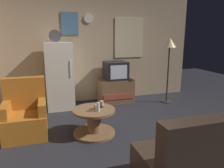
# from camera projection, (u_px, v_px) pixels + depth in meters

# --- Properties ---
(ground_plane) EXTENTS (12.00, 12.00, 0.00)m
(ground_plane) POSITION_uv_depth(u_px,v_px,m) (129.00, 142.00, 3.45)
(ground_plane) COLOR #232328
(wall_with_art) EXTENTS (5.20, 0.12, 2.71)m
(wall_with_art) POSITION_uv_depth(u_px,v_px,m) (94.00, 47.00, 5.42)
(wall_with_art) COLOR tan
(wall_with_art) RESTS_ON ground_plane
(fridge) EXTENTS (0.60, 0.62, 1.77)m
(fridge) POSITION_uv_depth(u_px,v_px,m) (59.00, 76.00, 4.89)
(fridge) COLOR silver
(fridge) RESTS_ON ground_plane
(tv_stand) EXTENTS (0.84, 0.53, 0.58)m
(tv_stand) POSITION_uv_depth(u_px,v_px,m) (116.00, 90.00, 5.45)
(tv_stand) COLOR brown
(tv_stand) RESTS_ON ground_plane
(crt_tv) EXTENTS (0.54, 0.51, 0.44)m
(crt_tv) POSITION_uv_depth(u_px,v_px,m) (116.00, 70.00, 5.33)
(crt_tv) COLOR black
(crt_tv) RESTS_ON tv_stand
(standing_lamp) EXTENTS (0.32, 0.32, 1.59)m
(standing_lamp) POSITION_uv_depth(u_px,v_px,m) (169.00, 48.00, 5.16)
(standing_lamp) COLOR #332D28
(standing_lamp) RESTS_ON ground_plane
(coffee_table) EXTENTS (0.72, 0.72, 0.45)m
(coffee_table) POSITION_uv_depth(u_px,v_px,m) (94.00, 122.00, 3.69)
(coffee_table) COLOR brown
(coffee_table) RESTS_ON ground_plane
(wine_glass) EXTENTS (0.05, 0.05, 0.15)m
(wine_glass) POSITION_uv_depth(u_px,v_px,m) (98.00, 107.00, 3.53)
(wine_glass) COLOR silver
(wine_glass) RESTS_ON coffee_table
(mug_ceramic_white) EXTENTS (0.08, 0.08, 0.09)m
(mug_ceramic_white) POSITION_uv_depth(u_px,v_px,m) (97.00, 107.00, 3.62)
(mug_ceramic_white) COLOR silver
(mug_ceramic_white) RESTS_ON coffee_table
(mug_ceramic_tan) EXTENTS (0.08, 0.08, 0.09)m
(mug_ceramic_tan) POSITION_uv_depth(u_px,v_px,m) (101.00, 103.00, 3.80)
(mug_ceramic_tan) COLOR tan
(mug_ceramic_tan) RESTS_ON coffee_table
(remote_control) EXTENTS (0.16, 0.08, 0.02)m
(remote_control) POSITION_uv_depth(u_px,v_px,m) (99.00, 107.00, 3.70)
(remote_control) COLOR black
(remote_control) RESTS_ON coffee_table
(armchair) EXTENTS (0.68, 0.68, 0.96)m
(armchair) POSITION_uv_depth(u_px,v_px,m) (25.00, 116.00, 3.63)
(armchair) COLOR #B2661E
(armchair) RESTS_ON ground_plane
(couch) EXTENTS (1.70, 0.80, 0.92)m
(couch) POSITION_uv_depth(u_px,v_px,m) (216.00, 158.00, 2.45)
(couch) COLOR #38281E
(couch) RESTS_ON ground_plane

